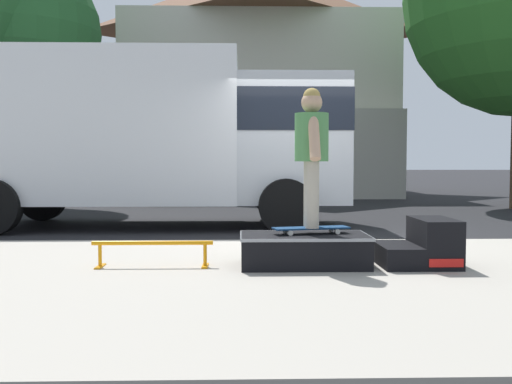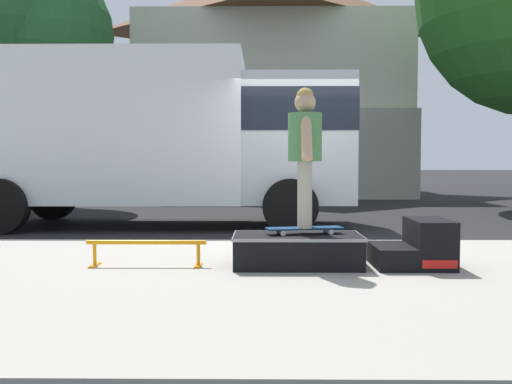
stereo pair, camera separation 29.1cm
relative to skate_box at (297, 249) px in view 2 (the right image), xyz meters
name	(u,v)px [view 2 (the right image)]	position (x,y,z in m)	size (l,w,h in m)	color
ground_plane	(316,243)	(0.42, 2.46, -0.29)	(140.00, 140.00, 0.00)	black
sidewalk_slab	(347,283)	(0.42, -0.54, -0.23)	(50.00, 5.00, 0.12)	#A8A093
skate_box	(297,249)	(0.00, 0.00, 0.00)	(1.29, 0.71, 0.32)	black
kicker_ramp	(418,247)	(1.21, 0.00, 0.02)	(0.76, 0.72, 0.48)	black
grind_rail	(146,247)	(-1.53, 0.00, 0.02)	(1.21, 0.28, 0.26)	orange
skateboard	(305,229)	(0.07, 0.03, 0.20)	(0.80, 0.37, 0.07)	navy
skater_kid	(305,146)	(0.07, 0.03, 1.04)	(0.34, 0.72, 1.40)	#B7AD99
box_truck	(159,132)	(-2.23, 4.66, 1.41)	(6.91, 2.63, 3.05)	white
house_behind	(272,80)	(-0.01, 16.13, 3.95)	(9.54, 8.23, 8.40)	beige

